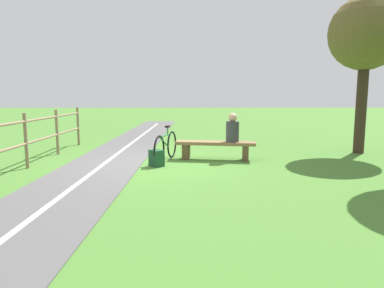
% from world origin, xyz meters
% --- Properties ---
extents(ground_plane, '(80.00, 80.00, 0.00)m').
position_xyz_m(ground_plane, '(0.00, 0.00, 0.00)').
color(ground_plane, '#477A2D').
extents(paved_path, '(2.56, 36.03, 0.02)m').
position_xyz_m(paved_path, '(1.33, 4.00, 0.01)').
color(paved_path, '#565454').
rests_on(paved_path, ground_plane).
extents(path_centre_line, '(0.74, 32.00, 0.00)m').
position_xyz_m(path_centre_line, '(1.33, 4.00, 0.02)').
color(path_centre_line, silver).
rests_on(path_centre_line, paved_path).
extents(bench, '(2.12, 0.79, 0.48)m').
position_xyz_m(bench, '(-1.50, -0.40, 0.34)').
color(bench, brown).
rests_on(bench, ground_plane).
extents(person_seated, '(0.38, 0.38, 0.74)m').
position_xyz_m(person_seated, '(-1.93, -0.33, 0.80)').
color(person_seated, '#38383D').
rests_on(person_seated, bench).
extents(bicycle, '(0.49, 1.68, 0.90)m').
position_xyz_m(bicycle, '(-0.22, -0.22, 0.38)').
color(bicycle, black).
rests_on(bicycle, ground_plane).
extents(backpack, '(0.40, 0.40, 0.39)m').
position_xyz_m(backpack, '(-0.04, 0.45, 0.19)').
color(backpack, '#1E4C2D').
rests_on(backpack, ground_plane).
extents(tree_near_bench, '(2.05, 2.05, 4.42)m').
position_xyz_m(tree_near_bench, '(-5.77, -1.40, 3.34)').
color(tree_near_bench, '#38281E').
rests_on(tree_near_bench, ground_plane).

